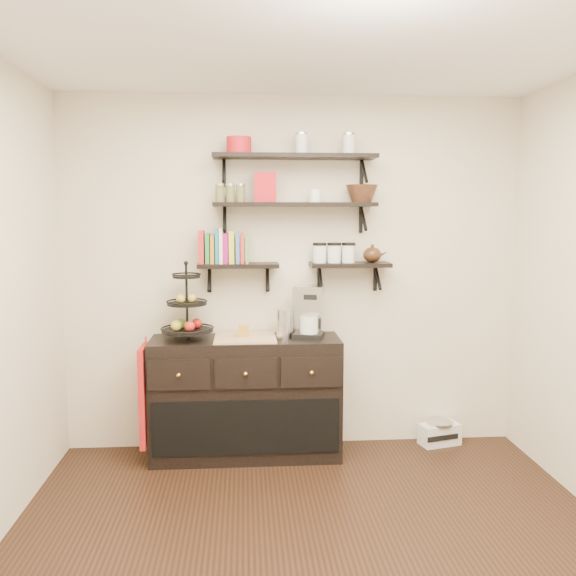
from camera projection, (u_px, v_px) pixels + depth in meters
The scene contains 21 objects.
floor at pixel (320, 569), 3.14m from camera, with size 3.50×3.50×0.00m, color black.
ceiling at pixel (324, 22), 2.80m from camera, with size 3.50×3.50×0.02m, color white.
back_wall at pixel (293, 274), 4.70m from camera, with size 3.50×0.02×2.70m, color beige.
shelf_top at pixel (295, 157), 4.46m from camera, with size 1.20×0.27×0.23m.
shelf_mid at pixel (295, 205), 4.51m from camera, with size 1.20×0.27×0.23m.
shelf_low_left at pixel (238, 266), 4.55m from camera, with size 0.60×0.25×0.23m.
shelf_low_right at pixel (350, 265), 4.61m from camera, with size 0.60×0.25×0.23m.
cookbooks at pixel (226, 248), 4.52m from camera, with size 0.36×0.15×0.26m.
glass_canisters at pixel (334, 254), 4.58m from camera, with size 0.32×0.10×0.13m.
sideboard at pixel (246, 397), 4.56m from camera, with size 1.40×0.50×0.92m.
fruit_stand at pixel (188, 314), 4.45m from camera, with size 0.38×0.38×0.55m.
candle at pixel (244, 331), 4.49m from camera, with size 0.08×0.08×0.08m, color #A27325.
coffee_maker at pixel (308, 312), 4.54m from camera, with size 0.25×0.25×0.39m.
thermal_carafe at pixel (284, 324), 4.49m from camera, with size 0.11×0.11×0.22m, color silver.
apron at pixel (145, 395), 4.40m from camera, with size 0.04×0.31×0.72m, color #AE1512.
radio at pixel (440, 433), 4.82m from camera, with size 0.34×0.25×0.19m.
recipe_box at pixel (265, 187), 4.47m from camera, with size 0.16×0.06×0.22m, color red.
walnut_bowl at pixel (362, 194), 4.53m from camera, with size 0.24×0.24×0.13m, color black, non-canonical shape.
ramekins at pixel (315, 196), 4.51m from camera, with size 0.09×0.09×0.10m, color white.
teapot at pixel (372, 253), 4.61m from camera, with size 0.18×0.14×0.14m, color #381F10, non-canonical shape.
red_pot at pixel (239, 145), 4.42m from camera, with size 0.18×0.18×0.12m, color red.
Camera 1 is at (-0.38, -2.91, 1.83)m, focal length 38.00 mm.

